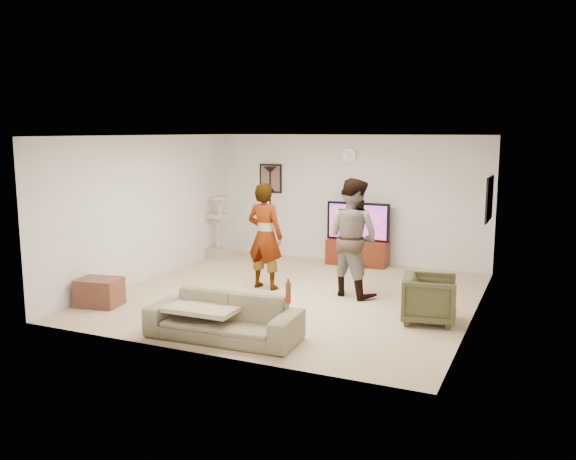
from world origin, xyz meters
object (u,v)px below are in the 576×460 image
at_px(cat_tree, 218,227).
at_px(person_right, 352,237).
at_px(tv_stand, 358,252).
at_px(armchair, 429,299).
at_px(floor_lamp, 270,212).
at_px(person_left, 265,236).
at_px(sofa, 224,317).
at_px(beer_bottle, 288,293).
at_px(tv, 358,221).
at_px(side_table, 99,292).

xyz_separation_m(cat_tree, person_right, (3.37, -1.56, 0.29)).
xyz_separation_m(tv_stand, armchair, (1.96, -2.99, 0.08)).
relative_size(tv_stand, floor_lamp, 0.63).
xyz_separation_m(person_left, sofa, (0.60, -2.39, -0.60)).
distance_m(tv_stand, floor_lamp, 2.02).
distance_m(person_left, sofa, 2.54).
relative_size(sofa, beer_bottle, 7.68).
bearing_deg(sofa, person_left, 101.15).
relative_size(tv, cat_tree, 0.96).
xyz_separation_m(tv_stand, beer_bottle, (0.62, -4.69, 0.44)).
distance_m(cat_tree, armchair, 5.36).
relative_size(tv_stand, side_table, 1.90).
bearing_deg(beer_bottle, side_table, 171.59).
relative_size(person_left, armchair, 2.46).
bearing_deg(person_right, tv, -54.66).
relative_size(floor_lamp, armchair, 2.59).
bearing_deg(armchair, tv_stand, 23.70).
height_order(tv, cat_tree, cat_tree).
bearing_deg(beer_bottle, floor_lamp, 118.01).
height_order(floor_lamp, armchair, floor_lamp).
height_order(floor_lamp, beer_bottle, floor_lamp).
height_order(floor_lamp, person_left, floor_lamp).
height_order(cat_tree, person_right, person_right).
bearing_deg(tv_stand, tv, 0.00).
distance_m(person_left, person_right, 1.44).
bearing_deg(side_table, beer_bottle, -8.41).
bearing_deg(cat_tree, person_left, -42.19).
relative_size(tv_stand, cat_tree, 0.91).
height_order(floor_lamp, person_right, person_right).
distance_m(cat_tree, side_table, 3.69).
bearing_deg(tv, floor_lamp, 178.64).
relative_size(tv_stand, armchair, 1.65).
distance_m(cat_tree, person_right, 3.72).
bearing_deg(beer_bottle, person_left, 121.81).
bearing_deg(tv, person_right, -74.89).
distance_m(tv, side_table, 5.02).
xyz_separation_m(person_right, side_table, (-3.24, -2.10, -0.72)).
relative_size(beer_bottle, side_table, 0.41).
relative_size(tv, person_left, 0.70).
bearing_deg(sofa, beer_bottle, -2.97).
bearing_deg(armchair, person_left, 66.64).
height_order(tv_stand, floor_lamp, floor_lamp).
bearing_deg(cat_tree, armchair, -27.27).
relative_size(person_left, beer_bottle, 7.01).
distance_m(floor_lamp, side_table, 4.38).
xyz_separation_m(cat_tree, person_left, (1.94, -1.76, 0.23)).
xyz_separation_m(tv, side_table, (-2.67, -4.20, -0.65)).
bearing_deg(floor_lamp, tv_stand, -1.36).
xyz_separation_m(tv, cat_tree, (-2.80, -0.54, -0.21)).
height_order(tv_stand, tv, tv).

